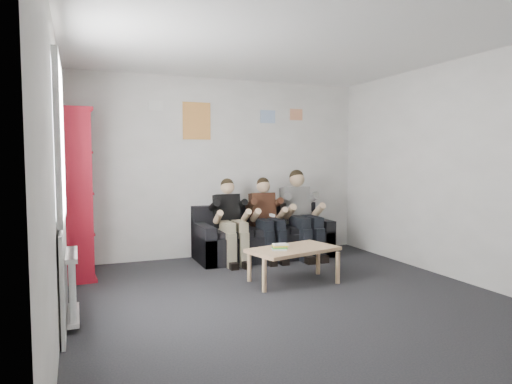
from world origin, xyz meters
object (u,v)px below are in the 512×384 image
Objects in this scene: coffee_table at (293,252)px; person_right at (302,215)px; sofa at (262,239)px; person_left at (231,221)px; bookshelf at (79,194)px; person_middle at (267,219)px.

person_right reaches higher than coffee_table.
coffee_table is (-0.19, -1.45, 0.09)m from sofa.
person_right reaches higher than person_left.
bookshelf is (-2.57, -0.14, 0.77)m from sofa.
person_middle reaches higher than coffee_table.
sofa reaches higher than coffee_table.
person_middle is at bearing 179.43° from person_right.
bookshelf is at bearing 179.00° from person_right.
person_middle is (2.57, -0.05, -0.45)m from bookshelf.
person_left is at bearing 106.39° from coffee_table.
sofa is at bearing 93.21° from person_middle.
person_left is 0.91× the size of person_right.
bookshelf is 2.80m from coffee_table.
coffee_table is (2.38, -1.31, -0.68)m from bookshelf.
person_left is 1.13m from person_right.
bookshelf is at bearing -176.91° from sofa.
person_middle is at bearing -0.56° from person_left.
person_right is at bearing -4.78° from bookshelf.
bookshelf is 2.61m from person_middle.
person_left is at bearing 179.69° from person_right.
person_right reaches higher than sofa.
coffee_table is at bearing -74.12° from person_left.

